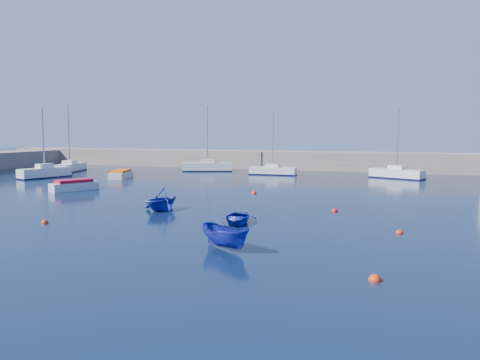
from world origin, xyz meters
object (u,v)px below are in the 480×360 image
(dinghy_left, at_px, (161,199))
(dinghy_right, at_px, (226,237))
(sailboat_3, at_px, (45,172))
(motorboat_1, at_px, (74,185))
(dinghy_center, at_px, (237,218))
(sailboat_6, at_px, (273,170))
(sailboat_7, at_px, (397,173))
(sailboat_5, at_px, (208,166))
(motorboat_2, at_px, (121,174))
(sailboat_4, at_px, (70,167))

(dinghy_left, relative_size, dinghy_right, 0.98)
(sailboat_3, distance_m, motorboat_1, 14.19)
(dinghy_center, relative_size, dinghy_left, 1.02)
(sailboat_6, height_order, dinghy_right, sailboat_6)
(motorboat_1, relative_size, dinghy_right, 1.46)
(sailboat_3, xyz_separation_m, sailboat_7, (39.31, 12.46, -0.05))
(sailboat_5, xyz_separation_m, motorboat_1, (-3.48, -23.70, -0.17))
(motorboat_2, bearing_deg, dinghy_right, -64.65)
(sailboat_6, relative_size, dinghy_right, 2.57)
(sailboat_3, xyz_separation_m, sailboat_4, (-2.81, 8.01, -0.05))
(sailboat_4, relative_size, dinghy_right, 3.05)
(dinghy_center, bearing_deg, sailboat_6, 90.23)
(dinghy_center, bearing_deg, dinghy_left, 147.07)
(sailboat_3, height_order, sailboat_7, sailboat_7)
(sailboat_4, distance_m, dinghy_left, 36.06)
(sailboat_3, relative_size, dinghy_right, 2.70)
(sailboat_5, relative_size, motorboat_2, 1.85)
(sailboat_4, xyz_separation_m, dinghy_right, (34.73, -32.75, -0.03))
(sailboat_5, height_order, motorboat_1, sailboat_5)
(sailboat_6, bearing_deg, dinghy_center, -170.33)
(sailboat_6, bearing_deg, sailboat_4, 98.00)
(sailboat_3, xyz_separation_m, motorboat_1, (11.09, -8.86, -0.18))
(motorboat_2, xyz_separation_m, dinghy_center, (21.93, -21.69, -0.13))
(sailboat_6, bearing_deg, sailboat_7, -90.90)
(sailboat_6, bearing_deg, sailboat_5, 75.04)
(sailboat_7, xyz_separation_m, dinghy_center, (-8.88, -31.22, -0.29))
(motorboat_1, height_order, dinghy_left, dinghy_left)
(dinghy_right, bearing_deg, sailboat_5, 52.88)
(sailboat_7, bearing_deg, motorboat_1, 152.17)
(sailboat_4, distance_m, sailboat_5, 18.67)
(sailboat_5, bearing_deg, sailboat_3, 114.78)
(sailboat_6, xyz_separation_m, sailboat_7, (14.83, 0.06, 0.06))
(motorboat_1, xyz_separation_m, dinghy_left, (12.90, -7.25, 0.30))
(sailboat_3, xyz_separation_m, motorboat_2, (8.50, 2.92, -0.22))
(sailboat_3, relative_size, sailboat_5, 0.91)
(sailboat_7, bearing_deg, sailboat_4, 121.12)
(sailboat_5, relative_size, dinghy_center, 2.95)
(sailboat_6, distance_m, motorboat_1, 25.13)
(sailboat_3, distance_m, sailboat_4, 8.49)
(motorboat_2, bearing_deg, dinghy_left, -65.78)
(sailboat_5, xyz_separation_m, motorboat_2, (-6.07, -11.92, -0.21))
(dinghy_left, distance_m, dinghy_right, 11.72)
(motorboat_2, xyz_separation_m, dinghy_right, (23.43, -27.66, 0.14))
(dinghy_left, bearing_deg, dinghy_right, -30.79)
(sailboat_3, bearing_deg, sailboat_5, 62.90)
(sailboat_4, relative_size, dinghy_left, 3.10)
(sailboat_4, relative_size, sailboat_6, 1.19)
(motorboat_1, distance_m, motorboat_2, 12.07)
(sailboat_6, relative_size, sailboat_7, 0.95)
(sailboat_4, height_order, dinghy_left, sailboat_4)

